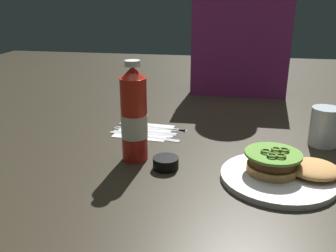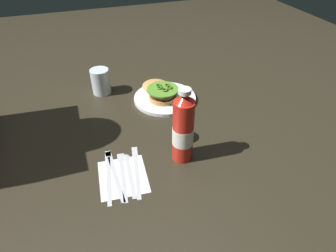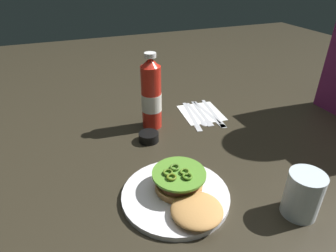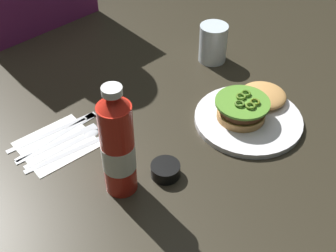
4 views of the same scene
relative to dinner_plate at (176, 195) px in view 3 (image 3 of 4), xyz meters
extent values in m
plane|color=#2C261B|center=(-0.12, 0.16, -0.01)|extent=(3.00, 3.00, 0.00)
cylinder|color=white|center=(0.00, 0.00, 0.00)|extent=(0.25, 0.25, 0.01)
cylinder|color=tan|center=(-0.01, 0.01, 0.02)|extent=(0.11, 0.11, 0.02)
cylinder|color=#512D19|center=(-0.01, 0.01, 0.03)|extent=(0.10, 0.10, 0.02)
cylinder|color=red|center=(-0.01, 0.01, 0.04)|extent=(0.09, 0.09, 0.01)
cylinder|color=#548E2B|center=(-0.01, 0.01, 0.05)|extent=(0.12, 0.12, 0.01)
torus|color=#50721D|center=(-0.02, -0.01, 0.06)|extent=(0.02, 0.02, 0.01)
torus|color=#566917|center=(0.00, -0.01, 0.06)|extent=(0.02, 0.02, 0.01)
torus|color=#50761E|center=(-0.01, 0.02, 0.06)|extent=(0.02, 0.02, 0.01)
torus|color=#497022|center=(-0.03, 0.01, 0.06)|extent=(0.02, 0.02, 0.01)
torus|color=#436C18|center=(0.01, 0.02, 0.06)|extent=(0.02, 0.02, 0.01)
ellipsoid|color=tan|center=(0.08, 0.02, 0.02)|extent=(0.11, 0.11, 0.03)
cylinder|color=red|center=(-0.33, 0.06, 0.09)|extent=(0.06, 0.06, 0.20)
cone|color=red|center=(-0.33, 0.06, 0.21)|extent=(0.06, 0.06, 0.03)
cylinder|color=white|center=(-0.33, 0.06, 0.23)|extent=(0.04, 0.04, 0.01)
cylinder|color=white|center=(-0.33, 0.06, 0.08)|extent=(0.06, 0.06, 0.06)
cylinder|color=silver|center=(0.14, 0.23, 0.04)|extent=(0.07, 0.07, 0.10)
cylinder|color=black|center=(-0.25, 0.02, 0.01)|extent=(0.06, 0.06, 0.03)
cube|color=white|center=(-0.36, 0.25, -0.01)|extent=(0.16, 0.15, 0.00)
cube|color=silver|center=(-0.36, 0.21, 0.00)|extent=(0.19, 0.04, 0.00)
cube|color=silver|center=(-0.28, 0.19, 0.00)|extent=(0.08, 0.03, 0.00)
cube|color=silver|center=(-0.36, 0.23, 0.00)|extent=(0.17, 0.03, 0.00)
ellipsoid|color=silver|center=(-0.29, 0.22, 0.00)|extent=(0.04, 0.03, 0.00)
cube|color=silver|center=(-0.36, 0.25, 0.00)|extent=(0.19, 0.04, 0.00)
cube|color=silver|center=(-0.28, 0.24, 0.00)|extent=(0.04, 0.03, 0.00)
cube|color=silver|center=(-0.35, 0.27, 0.00)|extent=(0.19, 0.02, 0.00)
cube|color=silver|center=(-0.28, 0.27, 0.00)|extent=(0.08, 0.02, 0.00)
cube|color=silver|center=(-0.35, 0.29, 0.00)|extent=(0.19, 0.04, 0.00)
cube|color=silver|center=(-0.27, 0.27, 0.00)|extent=(0.08, 0.03, 0.00)
camera|label=1|loc=(-0.11, -0.76, 0.38)|focal=40.05mm
camera|label=2|loc=(-0.94, 0.31, 0.62)|focal=31.06mm
camera|label=3|loc=(0.46, -0.20, 0.47)|focal=31.06mm
camera|label=4|loc=(-0.67, -0.41, 0.66)|focal=47.06mm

